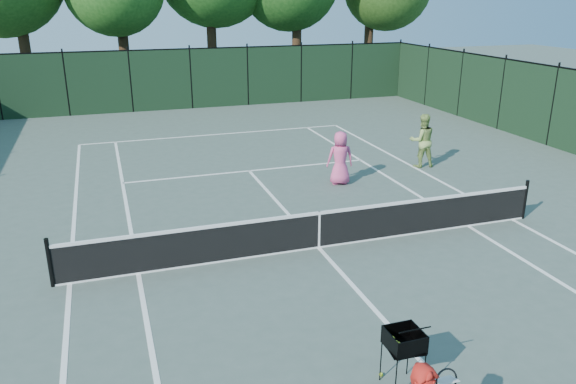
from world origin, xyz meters
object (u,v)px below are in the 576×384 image
object	(u,v)px
player_pink	(340,158)
ball_hopper	(404,340)
loose_ball_midcourt	(381,375)
player_green	(422,140)

from	to	relation	value
player_pink	ball_hopper	distance (m)	9.65
player_pink	loose_ball_midcourt	distance (m)	9.45
player_pink	ball_hopper	size ratio (longest dim) A/B	1.72
player_green	ball_hopper	bearing A→B (deg)	66.62
player_green	ball_hopper	distance (m)	11.89
player_pink	player_green	distance (m)	3.50
ball_hopper	loose_ball_midcourt	world-z (taller)	ball_hopper
player_green	loose_ball_midcourt	distance (m)	11.76
player_pink	loose_ball_midcourt	bearing A→B (deg)	81.08
player_green	loose_ball_midcourt	xyz separation A→B (m)	(-6.54, -9.73, -0.88)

